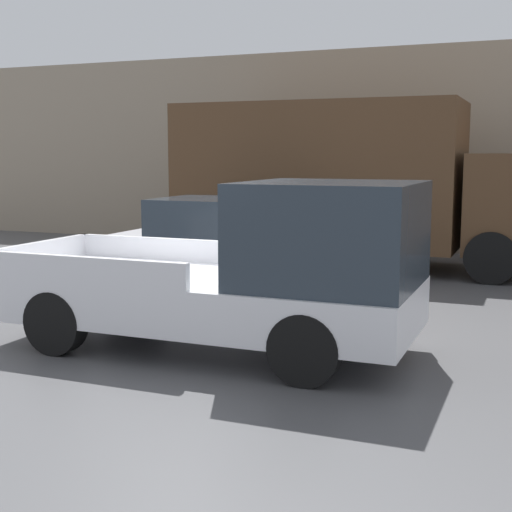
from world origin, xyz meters
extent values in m
plane|color=#4C4C4F|center=(0.00, 0.00, 0.00)|extent=(60.00, 60.00, 0.00)
cube|color=gray|center=(0.00, 10.18, 2.54)|extent=(28.00, 0.15, 5.08)
cube|color=silver|center=(0.37, -0.05, 0.64)|extent=(5.18, 2.10, 0.57)
cube|color=#28333D|center=(1.97, -0.05, 1.53)|extent=(1.97, 1.97, 1.19)
cube|color=silver|center=(-0.80, 0.94, 1.09)|extent=(2.85, 0.10, 0.32)
cube|color=silver|center=(-0.80, -1.05, 1.09)|extent=(2.85, 0.10, 0.32)
cube|color=silver|center=(-2.17, -0.05, 1.09)|extent=(0.10, 2.10, 0.32)
cylinder|color=black|center=(1.97, 0.88, 0.40)|extent=(0.79, 0.26, 0.79)
cylinder|color=black|center=(1.97, -0.99, 0.40)|extent=(0.79, 0.26, 0.79)
cylinder|color=black|center=(-1.24, 0.88, 0.40)|extent=(0.79, 0.26, 0.79)
cylinder|color=black|center=(-1.24, -0.99, 0.40)|extent=(0.79, 0.26, 0.79)
cube|color=silver|center=(-1.18, 3.53, 0.64)|extent=(4.23, 1.97, 0.64)
cube|color=#28333D|center=(-1.05, 3.53, 1.31)|extent=(2.33, 1.73, 0.71)
cylinder|color=black|center=(0.14, 4.41, 0.37)|extent=(0.75, 0.22, 0.75)
cylinder|color=black|center=(0.14, 2.64, 0.37)|extent=(0.75, 0.22, 0.75)
cylinder|color=black|center=(-2.49, 4.41, 0.37)|extent=(0.75, 0.22, 0.75)
cylinder|color=black|center=(-2.49, 2.64, 0.37)|extent=(0.75, 0.22, 0.75)
cube|color=#4C331E|center=(-0.42, 7.19, 2.00)|extent=(6.10, 2.58, 3.05)
cylinder|color=black|center=(3.35, 8.35, 0.50)|extent=(1.00, 0.30, 1.00)
cylinder|color=black|center=(3.35, 6.04, 0.50)|extent=(1.00, 0.30, 1.00)
cylinder|color=black|center=(-1.66, 8.35, 0.50)|extent=(1.00, 0.30, 1.00)
cylinder|color=black|center=(-1.66, 6.04, 0.50)|extent=(1.00, 0.30, 1.00)
camera|label=1|loc=(4.24, -7.95, 2.44)|focal=50.00mm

